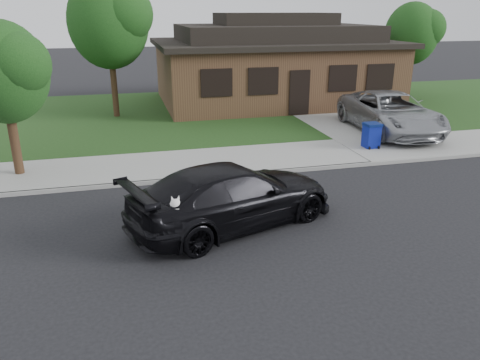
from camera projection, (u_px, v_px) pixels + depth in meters
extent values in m
plane|color=black|center=(306.00, 219.00, 11.69)|extent=(120.00, 120.00, 0.00)
cube|color=gray|center=(252.00, 159.00, 16.22)|extent=(60.00, 3.00, 0.12)
cube|color=gray|center=(265.00, 173.00, 14.85)|extent=(60.00, 0.12, 0.12)
cube|color=#193814|center=(209.00, 113.00, 23.50)|extent=(60.00, 13.00, 0.13)
cube|color=gray|center=(345.00, 119.00, 22.16)|extent=(4.50, 13.00, 0.14)
imported|color=black|center=(233.00, 196.00, 11.16)|extent=(5.60, 3.74, 1.51)
ellipsoid|color=white|center=(175.00, 205.00, 9.91)|extent=(0.34, 0.40, 0.30)
sphere|color=white|center=(176.00, 205.00, 9.67)|extent=(0.26, 0.26, 0.26)
cube|color=white|center=(177.00, 210.00, 9.57)|extent=(0.09, 0.12, 0.08)
sphere|color=black|center=(177.00, 211.00, 9.51)|extent=(0.04, 0.04, 0.04)
cone|color=white|center=(172.00, 199.00, 9.65)|extent=(0.11, 0.11, 0.14)
cone|color=white|center=(178.00, 198.00, 9.68)|extent=(0.11, 0.11, 0.14)
imported|color=#9EA1A5|center=(390.00, 112.00, 19.28)|extent=(3.05, 5.96, 1.61)
cube|color=navy|center=(371.00, 137.00, 17.19)|extent=(0.52, 0.52, 0.84)
cube|color=#061650|center=(372.00, 124.00, 17.03)|extent=(0.57, 0.57, 0.09)
cylinder|color=black|center=(369.00, 148.00, 17.03)|extent=(0.05, 0.13, 0.13)
cylinder|color=black|center=(378.00, 147.00, 17.12)|extent=(0.05, 0.13, 0.13)
cube|color=#422B1C|center=(273.00, 73.00, 25.71)|extent=(12.00, 8.00, 3.00)
cube|color=black|center=(274.00, 43.00, 25.15)|extent=(12.60, 8.60, 0.25)
cube|color=black|center=(274.00, 33.00, 24.97)|extent=(10.00, 6.50, 0.80)
cube|color=black|center=(275.00, 19.00, 24.73)|extent=(6.00, 3.50, 0.60)
cube|color=black|center=(299.00, 93.00, 22.18)|extent=(1.00, 0.06, 2.10)
cube|color=black|center=(217.00, 83.00, 21.05)|extent=(1.30, 0.05, 1.10)
cube|color=black|center=(263.00, 81.00, 21.56)|extent=(1.30, 0.05, 1.10)
cube|color=black|center=(343.00, 78.00, 22.49)|extent=(1.30, 0.05, 1.10)
cube|color=black|center=(380.00, 77.00, 22.95)|extent=(1.30, 0.05, 1.10)
cylinder|color=#332114|center=(115.00, 90.00, 22.02)|extent=(0.28, 0.28, 2.48)
ellipsoid|color=#143811|center=(108.00, 22.00, 20.97)|extent=(3.60, 3.60, 4.14)
sphere|color=#26591E|center=(124.00, 14.00, 20.52)|extent=(2.52, 2.52, 2.52)
cylinder|color=#332114|center=(406.00, 79.00, 27.27)|extent=(0.28, 0.28, 2.03)
ellipsoid|color=#143811|center=(412.00, 34.00, 26.41)|extent=(3.00, 3.00, 3.45)
sphere|color=#26591E|center=(426.00, 28.00, 26.04)|extent=(2.10, 2.10, 2.10)
cylinder|color=#332114|center=(15.00, 145.00, 14.34)|extent=(0.28, 0.28, 1.80)
ellipsoid|color=#143811|center=(3.00, 72.00, 13.59)|extent=(2.60, 2.60, 2.99)
sphere|color=#26591E|center=(18.00, 64.00, 13.26)|extent=(1.82, 1.82, 1.82)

